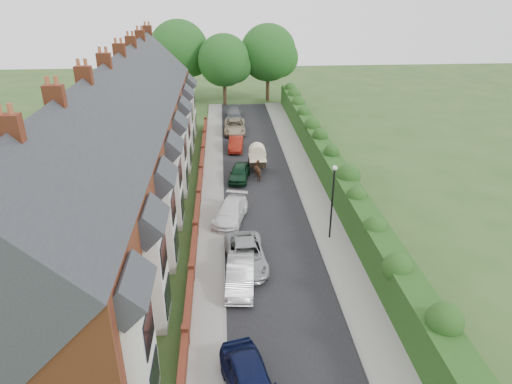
# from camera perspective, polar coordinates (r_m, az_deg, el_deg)

# --- Properties ---
(ground) EXTENTS (140.00, 140.00, 0.00)m
(ground) POSITION_cam_1_polar(r_m,az_deg,el_deg) (26.60, 3.77, -10.52)
(ground) COLOR #2D4C1E
(ground) RESTS_ON ground
(road) EXTENTS (6.00, 58.00, 0.02)m
(road) POSITION_cam_1_polar(r_m,az_deg,el_deg) (36.00, 0.66, -0.36)
(road) COLOR black
(road) RESTS_ON ground
(pavement_hedge_side) EXTENTS (2.20, 58.00, 0.12)m
(pavement_hedge_side) POSITION_cam_1_polar(r_m,az_deg,el_deg) (36.53, 7.08, -0.09)
(pavement_hedge_side) COLOR gray
(pavement_hedge_side) RESTS_ON ground
(pavement_house_side) EXTENTS (1.70, 58.00, 0.12)m
(pavement_house_side) POSITION_cam_1_polar(r_m,az_deg,el_deg) (35.89, -5.48, -0.48)
(pavement_house_side) COLOR gray
(pavement_house_side) RESTS_ON ground
(kerb_hedge_side) EXTENTS (0.18, 58.00, 0.13)m
(kerb_hedge_side) POSITION_cam_1_polar(r_m,az_deg,el_deg) (36.34, 5.45, -0.13)
(kerb_hedge_side) COLOR gray
(kerb_hedge_side) RESTS_ON ground
(kerb_house_side) EXTENTS (0.18, 58.00, 0.13)m
(kerb_house_side) POSITION_cam_1_polar(r_m,az_deg,el_deg) (35.87, -4.20, -0.43)
(kerb_house_side) COLOR gray
(kerb_house_side) RESTS_ON ground
(hedge) EXTENTS (2.10, 58.00, 2.85)m
(hedge) POSITION_cam_1_polar(r_m,az_deg,el_deg) (36.30, 10.00, 2.21)
(hedge) COLOR #1A3C13
(hedge) RESTS_ON ground
(terrace_row) EXTENTS (9.05, 40.50, 11.50)m
(terrace_row) POSITION_cam_1_polar(r_m,az_deg,el_deg) (34.10, -16.86, 5.16)
(terrace_row) COLOR brown
(terrace_row) RESTS_ON ground
(garden_wall_row) EXTENTS (0.35, 40.35, 1.10)m
(garden_wall_row) POSITION_cam_1_polar(r_m,az_deg,el_deg) (34.86, -7.17, -0.64)
(garden_wall_row) COLOR brown
(garden_wall_row) RESTS_ON ground
(lamppost) EXTENTS (0.32, 0.32, 5.16)m
(lamppost) POSITION_cam_1_polar(r_m,az_deg,el_deg) (28.95, 9.58, -0.15)
(lamppost) COLOR black
(lamppost) RESTS_ON ground
(tree_far_left) EXTENTS (7.14, 6.80, 9.29)m
(tree_far_left) POSITION_cam_1_polar(r_m,az_deg,el_deg) (62.26, -3.71, 15.96)
(tree_far_left) COLOR #332316
(tree_far_left) RESTS_ON ground
(tree_far_right) EXTENTS (7.98, 7.60, 10.31)m
(tree_far_right) POSITION_cam_1_polar(r_m,az_deg,el_deg) (64.49, 1.86, 16.86)
(tree_far_right) COLOR #332316
(tree_far_right) RESTS_ON ground
(tree_far_back) EXTENTS (8.40, 8.00, 10.82)m
(tree_far_back) POSITION_cam_1_polar(r_m,az_deg,el_deg) (65.30, -9.22, 16.94)
(tree_far_back) COLOR #332316
(tree_far_back) RESTS_ON ground
(car_navy) EXTENTS (2.80, 4.81, 1.54)m
(car_navy) POSITION_cam_1_polar(r_m,az_deg,el_deg) (19.80, -0.71, -22.75)
(car_navy) COLOR black
(car_navy) RESTS_ON ground
(car_silver_a) EXTENTS (1.80, 4.34, 1.40)m
(car_silver_a) POSITION_cam_1_polar(r_m,az_deg,el_deg) (25.47, -1.97, -10.35)
(car_silver_a) COLOR silver
(car_silver_a) RESTS_ON ground
(car_silver_b) EXTENTS (2.58, 5.06, 1.37)m
(car_silver_b) POSITION_cam_1_polar(r_m,az_deg,el_deg) (27.18, -1.28, -7.85)
(car_silver_b) COLOR #9B9DA2
(car_silver_b) RESTS_ON ground
(car_white) EXTENTS (2.98, 4.94, 1.34)m
(car_white) POSITION_cam_1_polar(r_m,az_deg,el_deg) (32.02, -3.20, -2.49)
(car_white) COLOR white
(car_white) RESTS_ON ground
(car_green) EXTENTS (2.20, 4.05, 1.31)m
(car_green) POSITION_cam_1_polar(r_m,az_deg,el_deg) (38.55, -2.08, 2.44)
(car_green) COLOR black
(car_green) RESTS_ON ground
(car_red) EXTENTS (1.69, 4.01, 1.29)m
(car_red) POSITION_cam_1_polar(r_m,az_deg,el_deg) (45.69, -2.52, 6.09)
(car_red) COLOR maroon
(car_red) RESTS_ON ground
(car_beige) EXTENTS (2.47, 5.12, 1.40)m
(car_beige) POSITION_cam_1_polar(r_m,az_deg,el_deg) (51.00, -2.68, 8.18)
(car_beige) COLOR tan
(car_beige) RESTS_ON ground
(car_grey) EXTENTS (1.93, 4.52, 1.30)m
(car_grey) POSITION_cam_1_polar(r_m,az_deg,el_deg) (56.23, -2.77, 9.73)
(car_grey) COLOR slate
(car_grey) RESTS_ON ground
(horse) EXTENTS (1.15, 1.86, 1.46)m
(horse) POSITION_cam_1_polar(r_m,az_deg,el_deg) (38.69, 0.38, 2.66)
(horse) COLOR #4D2D1C
(horse) RESTS_ON ground
(horse_cart) EXTENTS (1.54, 3.40, 2.45)m
(horse_cart) POSITION_cam_1_polar(r_m,az_deg,el_deg) (40.17, 0.18, 4.56)
(horse_cart) COLOR black
(horse_cart) RESTS_ON ground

